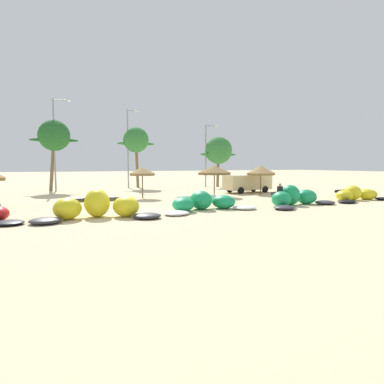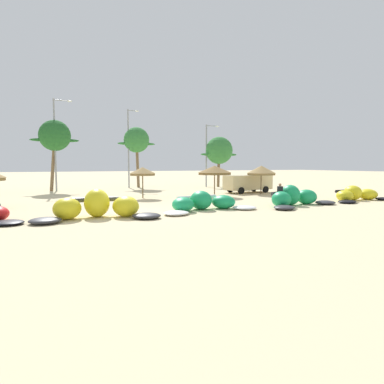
# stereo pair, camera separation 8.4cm
# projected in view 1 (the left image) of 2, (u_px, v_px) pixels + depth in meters

# --- Properties ---
(ground_plane) EXTENTS (260.00, 260.00, 0.00)m
(ground_plane) POSITION_uv_depth(u_px,v_px,m) (132.00, 214.00, 19.97)
(ground_plane) COLOR beige
(kite_left) EXTENTS (7.06, 3.52, 1.59)m
(kite_left) POSITION_uv_depth(u_px,v_px,m) (97.00, 207.00, 18.28)
(kite_left) COLOR #333338
(kite_left) RESTS_ON ground
(kite_left_of_center) EXTENTS (6.99, 3.47, 1.24)m
(kite_left_of_center) POSITION_uv_depth(u_px,v_px,m) (204.00, 203.00, 21.50)
(kite_left_of_center) COLOR white
(kite_left_of_center) RESTS_ON ground
(kite_center) EXTENTS (6.52, 3.80, 1.49)m
(kite_center) POSITION_uv_depth(u_px,v_px,m) (294.00, 198.00, 23.92)
(kite_center) COLOR #333338
(kite_center) RESTS_ON ground
(kite_right_of_center) EXTENTS (6.52, 3.13, 1.23)m
(kite_right_of_center) POSITION_uv_depth(u_px,v_px,m) (356.00, 195.00, 27.31)
(kite_right_of_center) COLOR black
(kite_right_of_center) RESTS_ON ground
(beach_umbrella_middle) EXTENTS (2.30, 2.30, 2.75)m
(beach_umbrella_middle) POSITION_uv_depth(u_px,v_px,m) (142.00, 171.00, 29.13)
(beach_umbrella_middle) COLOR brown
(beach_umbrella_middle) RESTS_ON ground
(beach_umbrella_near_palms) EXTENTS (3.16, 3.16, 2.87)m
(beach_umbrella_near_palms) POSITION_uv_depth(u_px,v_px,m) (214.00, 170.00, 30.67)
(beach_umbrella_near_palms) COLOR brown
(beach_umbrella_near_palms) RESTS_ON ground
(beach_umbrella_outermost) EXTENTS (2.90, 2.90, 2.87)m
(beach_umbrella_outermost) POSITION_uv_depth(u_px,v_px,m) (261.00, 170.00, 33.07)
(beach_umbrella_outermost) COLOR brown
(beach_umbrella_outermost) RESTS_ON ground
(parked_van) EXTENTS (5.31, 2.50, 1.84)m
(parked_van) POSITION_uv_depth(u_px,v_px,m) (247.00, 182.00, 35.00)
(parked_van) COLOR beige
(parked_van) RESTS_ON ground
(person_by_umbrellas) EXTENTS (0.36, 0.24, 1.62)m
(person_by_umbrellas) POSITION_uv_depth(u_px,v_px,m) (280.00, 194.00, 23.76)
(person_by_umbrellas) COLOR #383842
(person_by_umbrellas) RESTS_ON ground
(palm_left_of_gap) EXTENTS (5.15, 3.44, 7.92)m
(palm_left_of_gap) POSITION_uv_depth(u_px,v_px,m) (54.00, 136.00, 36.75)
(palm_left_of_gap) COLOR brown
(palm_left_of_gap) RESTS_ON ground
(palm_center_left) EXTENTS (4.91, 3.28, 7.79)m
(palm_center_left) POSITION_uv_depth(u_px,v_px,m) (136.00, 141.00, 42.63)
(palm_center_left) COLOR brown
(palm_center_left) RESTS_ON ground
(palm_center_right) EXTENTS (5.42, 3.61, 6.66)m
(palm_center_right) POSITION_uv_depth(u_px,v_px,m) (219.00, 151.00, 43.93)
(palm_center_right) COLOR brown
(palm_center_right) RESTS_ON ground
(lamppost_west) EXTENTS (2.04, 0.24, 10.21)m
(lamppost_west) POSITION_uv_depth(u_px,v_px,m) (56.00, 140.00, 36.56)
(lamppost_west) COLOR gray
(lamppost_west) RESTS_ON ground
(lamppost_west_center) EXTENTS (1.49, 0.24, 9.96)m
(lamppost_west_center) POSITION_uv_depth(u_px,v_px,m) (129.00, 145.00, 42.02)
(lamppost_west_center) COLOR gray
(lamppost_west_center) RESTS_ON ground
(lamppost_east_center) EXTENTS (1.97, 0.24, 8.26)m
(lamppost_east_center) POSITION_uv_depth(u_px,v_px,m) (207.00, 152.00, 43.91)
(lamppost_east_center) COLOR gray
(lamppost_east_center) RESTS_ON ground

